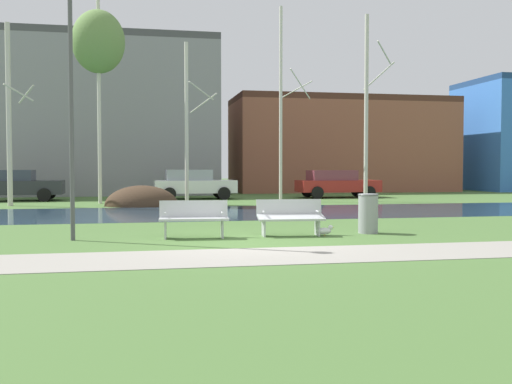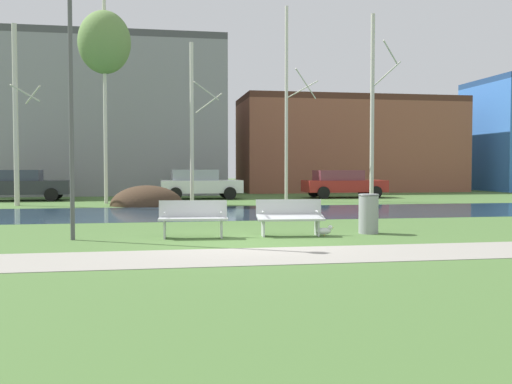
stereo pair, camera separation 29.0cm
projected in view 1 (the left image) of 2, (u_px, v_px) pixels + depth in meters
name	position (u px, v px, depth m)	size (l,w,h in m)	color
ground_plane	(203.00, 210.00, 22.66)	(120.00, 120.00, 0.00)	#476B33
paved_path_strip	(271.00, 256.00, 10.97)	(60.00, 2.12, 0.01)	gray
river_band	(207.00, 213.00, 21.24)	(80.00, 6.67, 0.01)	#284256
soil_mound	(142.00, 206.00, 25.11)	(3.11, 2.41, 1.74)	#423021
bench_left	(194.00, 218.00, 13.73)	(1.63, 0.67, 0.87)	#B2B5B7
bench_right	(290.00, 216.00, 14.17)	(1.63, 0.67, 0.87)	#B2B5B7
trash_bin	(368.00, 213.00, 14.72)	(0.51, 0.51, 0.99)	gray
seagull	(325.00, 231.00, 14.14)	(0.44, 0.16, 0.26)	white
streetlamp	(71.00, 61.00, 13.12)	(0.32, 0.32, 6.15)	#4C4C51
birch_far_left	(9.00, 114.00, 24.89)	(1.18, 2.08, 7.73)	beige
birch_left	(98.00, 43.00, 26.30)	(2.34, 2.34, 9.30)	beige
birch_center_left	(187.00, 122.00, 26.01)	(1.43, 2.54, 7.14)	beige
birch_center	(282.00, 103.00, 28.22)	(1.58, 2.93, 9.31)	beige
birch_center_right	(367.00, 106.00, 28.02)	(1.48, 2.55, 8.87)	beige
parked_van_nearest_dark	(12.00, 185.00, 28.63)	(4.64, 2.07, 1.51)	#282B30
parked_sedan_second_white	(193.00, 184.00, 30.36)	(4.17, 2.10, 1.52)	silver
parked_hatch_third_red	(336.00, 183.00, 31.76)	(4.40, 2.02, 1.48)	maroon
building_grey_warehouse	(88.00, 119.00, 36.92)	(15.59, 9.20, 9.37)	gray
building_brick_low	(341.00, 145.00, 40.41)	(14.79, 6.06, 6.33)	brown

